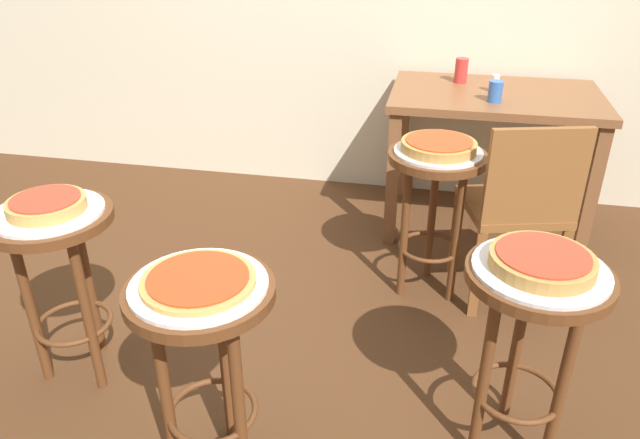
% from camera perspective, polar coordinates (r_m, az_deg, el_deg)
% --- Properties ---
extents(ground_plane, '(6.00, 6.00, 0.00)m').
position_cam_1_polar(ground_plane, '(2.54, -2.18, -11.12)').
color(ground_plane, '#4C2D19').
extents(stool_foreground, '(0.42, 0.42, 0.68)m').
position_cam_1_polar(stool_foreground, '(1.76, -10.91, -10.83)').
color(stool_foreground, '#5B3319').
rests_on(stool_foreground, ground_plane).
extents(serving_plate_foreground, '(0.38, 0.38, 0.01)m').
position_cam_1_polar(serving_plate_foreground, '(1.66, -11.44, -6.12)').
color(serving_plate_foreground, silver).
rests_on(serving_plate_foreground, stool_foreground).
extents(pizza_foreground, '(0.31, 0.31, 0.02)m').
position_cam_1_polar(pizza_foreground, '(1.65, -11.49, -5.66)').
color(pizza_foreground, tan).
rests_on(pizza_foreground, serving_plate_foreground).
extents(stool_middle, '(0.42, 0.42, 0.68)m').
position_cam_1_polar(stool_middle, '(1.90, 19.37, -8.94)').
color(stool_middle, '#5B3319').
rests_on(stool_middle, ground_plane).
extents(serving_plate_middle, '(0.38, 0.38, 0.01)m').
position_cam_1_polar(serving_plate_middle, '(1.80, 20.21, -4.48)').
color(serving_plate_middle, silver).
rests_on(serving_plate_middle, stool_middle).
extents(pizza_middle, '(0.29, 0.29, 0.05)m').
position_cam_1_polar(pizza_middle, '(1.79, 20.36, -3.71)').
color(pizza_middle, '#B78442').
rests_on(pizza_middle, serving_plate_middle).
extents(stool_leftside, '(0.42, 0.42, 0.68)m').
position_cam_1_polar(stool_leftside, '(2.28, -23.58, -3.24)').
color(stool_leftside, '#5B3319').
rests_on(stool_leftside, ground_plane).
extents(serving_plate_leftside, '(0.36, 0.36, 0.01)m').
position_cam_1_polar(serving_plate_leftside, '(2.20, -24.42, 0.65)').
color(serving_plate_leftside, silver).
rests_on(serving_plate_leftside, stool_leftside).
extents(pizza_leftside, '(0.26, 0.26, 0.05)m').
position_cam_1_polar(pizza_leftside, '(2.19, -24.56, 1.31)').
color(pizza_leftside, tan).
rests_on(pizza_leftside, serving_plate_leftside).
extents(stool_rear, '(0.42, 0.42, 0.68)m').
position_cam_1_polar(stool_rear, '(2.63, 10.83, 2.80)').
color(stool_rear, '#5B3319').
rests_on(stool_rear, ground_plane).
extents(serving_plate_rear, '(0.37, 0.37, 0.01)m').
position_cam_1_polar(serving_plate_rear, '(2.56, 11.17, 6.33)').
color(serving_plate_rear, silver).
rests_on(serving_plate_rear, stool_rear).
extents(pizza_rear, '(0.31, 0.31, 0.05)m').
position_cam_1_polar(pizza_rear, '(2.55, 11.22, 6.92)').
color(pizza_rear, '#B78442').
rests_on(pizza_rear, serving_plate_rear).
extents(dining_table, '(1.05, 0.71, 0.75)m').
position_cam_1_polar(dining_table, '(3.27, 16.15, 9.56)').
color(dining_table, brown).
rests_on(dining_table, ground_plane).
extents(cup_near_edge, '(0.07, 0.07, 0.10)m').
position_cam_1_polar(cup_near_edge, '(3.06, 16.32, 11.60)').
color(cup_near_edge, '#3360B2').
rests_on(cup_near_edge, dining_table).
extents(cup_far_edge, '(0.07, 0.07, 0.13)m').
position_cam_1_polar(cup_far_edge, '(3.36, 13.27, 13.62)').
color(cup_far_edge, red).
rests_on(cup_far_edge, dining_table).
extents(condiment_shaker, '(0.04, 0.04, 0.09)m').
position_cam_1_polar(condiment_shaker, '(3.23, 16.28, 12.30)').
color(condiment_shaker, white).
rests_on(condiment_shaker, dining_table).
extents(wooden_chair, '(0.49, 0.49, 0.85)m').
position_cam_1_polar(wooden_chair, '(2.67, 18.36, 1.22)').
color(wooden_chair, brown).
rests_on(wooden_chair, ground_plane).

